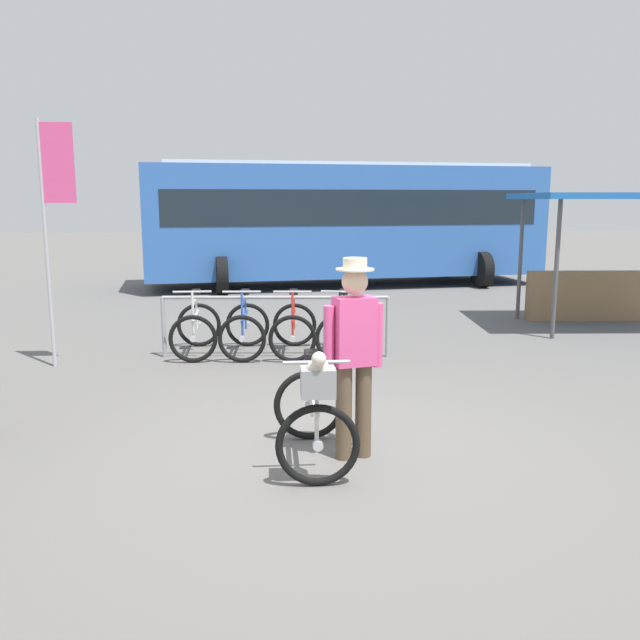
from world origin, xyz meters
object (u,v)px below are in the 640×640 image
at_px(racked_bike_blue, 245,329).
at_px(bus_distant, 345,217).
at_px(market_stall, 605,246).
at_px(featured_bicycle, 314,410).
at_px(person_with_featured_bike, 354,350).
at_px(banner_flag, 53,197).
at_px(racked_bike_white, 196,329).
at_px(racked_bike_black, 342,329).
at_px(racked_bike_red, 294,329).

xyz_separation_m(racked_bike_blue, bus_distant, (2.18, 7.73, 1.37)).
bearing_deg(market_stall, featured_bicycle, -131.57).
height_order(person_with_featured_bike, banner_flag, banner_flag).
xyz_separation_m(racked_bike_white, racked_bike_black, (2.10, -0.11, 0.00)).
xyz_separation_m(person_with_featured_bike, banner_flag, (-3.50, 3.37, 1.28)).
height_order(bus_distant, market_stall, bus_distant).
relative_size(racked_bike_blue, featured_bicycle, 0.91).
bearing_deg(person_with_featured_bike, featured_bicycle, -152.09).
relative_size(racked_bike_black, banner_flag, 0.38).
bearing_deg(featured_bicycle, person_with_featured_bike, 27.91).
height_order(person_with_featured_bike, bus_distant, bus_distant).
height_order(racked_bike_black, featured_bicycle, featured_bicycle).
bearing_deg(person_with_featured_bike, banner_flag, 136.13).
xyz_separation_m(racked_bike_blue, market_stall, (6.21, 1.98, 1.03)).
relative_size(racked_bike_black, bus_distant, 0.12).
bearing_deg(featured_bicycle, racked_bike_white, 109.67).
xyz_separation_m(racked_bike_red, featured_bicycle, (0.09, -4.09, 0.12)).
height_order(racked_bike_blue, person_with_featured_bike, person_with_featured_bike).
bearing_deg(bus_distant, market_stall, -55.00).
relative_size(racked_bike_red, bus_distant, 0.11).
height_order(racked_bike_red, market_stall, market_stall).
relative_size(bus_distant, banner_flag, 3.21).
relative_size(racked_bike_white, bus_distant, 0.11).
distance_m(racked_bike_black, market_stall, 5.33).
bearing_deg(featured_bicycle, banner_flag, 131.65).
height_order(racked_bike_white, racked_bike_red, same).
bearing_deg(racked_bike_red, featured_bicycle, -88.72).
xyz_separation_m(racked_bike_white, market_stall, (6.91, 1.94, 1.03)).
relative_size(racked_bike_white, market_stall, 0.35).
height_order(featured_bicycle, banner_flag, banner_flag).
bearing_deg(racked_bike_white, racked_bike_red, -3.13).
distance_m(bus_distant, banner_flag, 9.48).
bearing_deg(bus_distant, banner_flag, -118.69).
bearing_deg(racked_bike_black, person_with_featured_bike, -93.87).
bearing_deg(racked_bike_white, featured_bicycle, -70.33).
distance_m(racked_bike_white, racked_bike_blue, 0.70).
bearing_deg(market_stall, person_with_featured_bike, -130.56).
distance_m(person_with_featured_bike, banner_flag, 5.03).
height_order(racked_bike_black, banner_flag, banner_flag).
xyz_separation_m(featured_bicycle, market_stall, (5.42, 6.11, 0.91)).
distance_m(racked_bike_blue, banner_flag, 3.07).
xyz_separation_m(featured_bicycle, banner_flag, (-3.16, 3.55, 1.74)).
height_order(racked_bike_black, market_stall, market_stall).
bearing_deg(banner_flag, racked_bike_blue, 13.69).
bearing_deg(racked_bike_white, racked_bike_blue, -3.13).
bearing_deg(banner_flag, racked_bike_red, 9.96).
height_order(racked_bike_black, bus_distant, bus_distant).
xyz_separation_m(bus_distant, market_stall, (4.03, -5.75, -0.35)).
xyz_separation_m(racked_bike_white, banner_flag, (-1.67, -0.61, 1.86)).
bearing_deg(racked_bike_blue, market_stall, 17.69).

